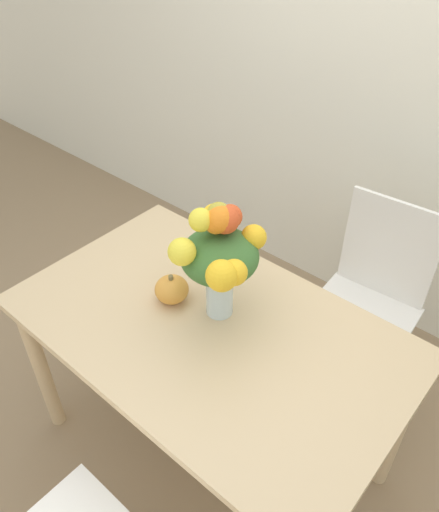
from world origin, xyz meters
TOP-DOWN VIEW (x-y plane):
  - ground_plane at (0.00, 0.00)m, footprint 12.00×12.00m
  - wall_back at (0.00, 1.29)m, footprint 8.00×0.06m
  - dining_table at (0.00, 0.00)m, footprint 1.35×0.82m
  - flower_vase at (-0.01, 0.07)m, footprint 0.29×0.31m
  - pumpkin at (-0.18, 0.01)m, footprint 0.12×0.12m
  - dining_chair_near_window at (0.26, 0.74)m, footprint 0.45×0.45m

SIDE VIEW (x-z plane):
  - ground_plane at x=0.00m, z-range 0.00..0.00m
  - dining_chair_near_window at x=0.26m, z-range 0.02..0.96m
  - dining_table at x=0.00m, z-range 0.27..1.04m
  - pumpkin at x=-0.18m, z-range 0.76..0.87m
  - flower_vase at x=-0.01m, z-range 0.81..1.24m
  - wall_back at x=0.00m, z-range 0.00..2.70m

